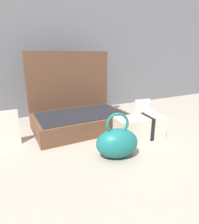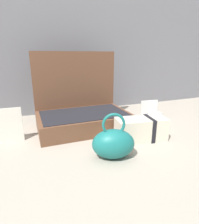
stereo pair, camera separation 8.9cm
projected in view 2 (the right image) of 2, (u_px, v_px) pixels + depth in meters
name	position (u px, v px, depth m)	size (l,w,h in m)	color
ground_plane	(102.00, 139.00, 0.96)	(6.00, 6.00, 0.00)	#9E9384
back_wall	(70.00, 10.00, 1.27)	(3.20, 0.06, 1.40)	slate
open_suitcase	(82.00, 112.00, 1.10)	(0.51, 0.33, 0.43)	brown
teal_pouch_handbag	(113.00, 143.00, 0.77)	(0.20, 0.16, 0.19)	#196B66
cream_toiletry_bag	(141.00, 129.00, 0.94)	(0.26, 0.14, 0.12)	beige
coffee_mug	(153.00, 120.00, 1.09)	(0.12, 0.08, 0.09)	silver
info_card_left	(10.00, 125.00, 0.90)	(0.12, 0.01, 0.17)	silver
poster_card_right	(149.00, 110.00, 1.24)	(0.12, 0.01, 0.13)	white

